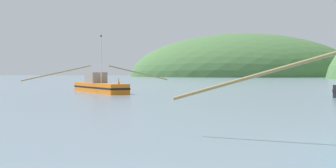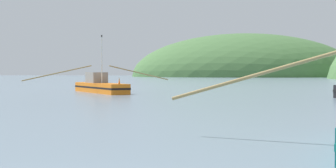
{
  "view_description": "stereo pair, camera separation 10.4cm",
  "coord_description": "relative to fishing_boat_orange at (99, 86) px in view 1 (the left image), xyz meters",
  "views": [
    {
      "loc": [
        2.75,
        -6.61,
        2.18
      ],
      "look_at": [
        -0.95,
        23.91,
        1.4
      ],
      "focal_mm": 49.79,
      "sensor_mm": 36.0,
      "label": 1
    },
    {
      "loc": [
        2.85,
        -6.6,
        2.18
      ],
      "look_at": [
        -0.95,
        23.91,
        1.4
      ],
      "focal_mm": 49.79,
      "sensor_mm": 36.0,
      "label": 2
    }
  ],
  "objects": [
    {
      "name": "fishing_boat_orange",
      "position": [
        0.0,
        0.0,
        0.0
      ],
      "size": [
        13.42,
        10.59,
        6.11
      ],
      "rotation": [
        0.0,
        0.0,
        5.33
      ],
      "color": "orange",
      "rests_on": "ground"
    },
    {
      "name": "hill_far_right",
      "position": [
        22.07,
        185.05,
        -0.7
      ],
      "size": [
        111.05,
        88.84,
        42.29
      ],
      "primitive_type": "ellipsoid",
      "color": "#47703D",
      "rests_on": "ground"
    }
  ]
}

